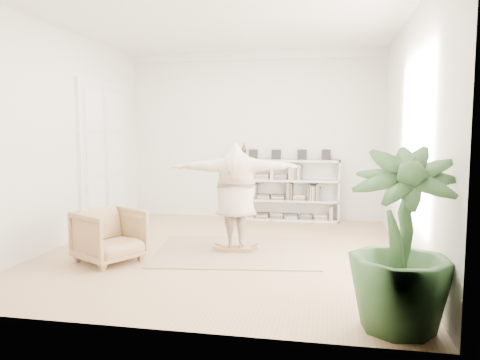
# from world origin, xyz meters

# --- Properties ---
(floor) EXTENTS (6.00, 6.00, 0.00)m
(floor) POSITION_xyz_m (0.00, 0.00, 0.00)
(floor) COLOR #A48154
(floor) RESTS_ON ground
(room_shell) EXTENTS (6.00, 6.00, 6.00)m
(room_shell) POSITION_xyz_m (0.00, 2.94, 3.51)
(room_shell) COLOR silver
(room_shell) RESTS_ON floor
(doors) EXTENTS (0.09, 1.78, 2.92)m
(doors) POSITION_xyz_m (-2.70, 1.30, 1.40)
(doors) COLOR white
(doors) RESTS_ON floor
(bookshelf) EXTENTS (2.20, 0.35, 1.64)m
(bookshelf) POSITION_xyz_m (0.74, 2.82, 0.64)
(bookshelf) COLOR silver
(bookshelf) RESTS_ON floor
(armchair) EXTENTS (1.15, 1.14, 0.77)m
(armchair) POSITION_xyz_m (-1.51, -0.90, 0.39)
(armchair) COLOR tan
(armchair) RESTS_ON floor
(rug) EXTENTS (2.74, 2.32, 0.02)m
(rug) POSITION_xyz_m (0.19, -0.00, 0.01)
(rug) COLOR tan
(rug) RESTS_ON floor
(rocker_board) EXTENTS (0.51, 0.35, 0.10)m
(rocker_board) POSITION_xyz_m (0.19, -0.00, 0.07)
(rocker_board) COLOR olive
(rocker_board) RESTS_ON rug
(person) EXTENTS (2.07, 0.81, 1.64)m
(person) POSITION_xyz_m (0.19, -0.00, 0.94)
(person) COLOR #C2A991
(person) RESTS_ON rocker_board
(houseplant) EXTENTS (1.11, 1.11, 1.76)m
(houseplant) POSITION_xyz_m (2.30, -2.55, 0.88)
(houseplant) COLOR #2C4F27
(houseplant) RESTS_ON floor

